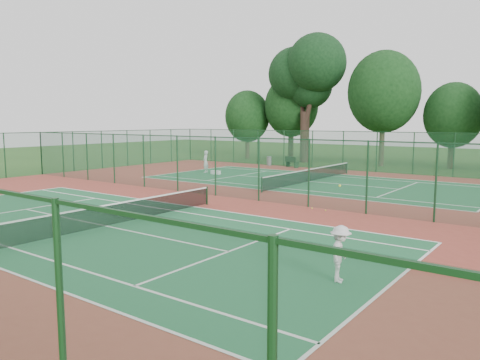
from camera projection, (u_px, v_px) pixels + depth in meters
name	position (u px, v px, depth m)	size (l,w,h in m)	color
ground	(236.00, 198.00, 26.73)	(120.00, 120.00, 0.00)	#2C541A
red_pad	(236.00, 198.00, 26.73)	(40.00, 36.00, 0.01)	brown
court_near	(108.00, 226.00, 19.54)	(23.77, 10.97, 0.01)	#1E6037
court_far	(311.00, 182.00, 33.91)	(23.77, 10.97, 0.01)	#1E5F34
fence_north	(360.00, 151.00, 40.88)	(40.00, 0.09, 3.50)	#1B512D
fence_west	(41.00, 153.00, 38.27)	(0.09, 36.00, 3.50)	#1A5030
fence_divider	(236.00, 168.00, 26.50)	(40.00, 0.09, 3.50)	#1C5438
tennis_net_near	(107.00, 214.00, 19.47)	(0.10, 12.90, 0.97)	#123217
tennis_net_far	(311.00, 174.00, 33.85)	(0.10, 12.90, 0.97)	#153A21
player_near	(340.00, 254.00, 12.75)	(1.01, 0.58, 1.57)	silver
player_far	(206.00, 162.00, 39.57)	(0.68, 0.45, 1.87)	silver
trash_bin	(269.00, 161.00, 46.10)	(0.49, 0.49, 0.89)	gray
bench	(292.00, 162.00, 44.20)	(1.71, 1.10, 1.02)	black
kit_bag	(216.00, 172.00, 38.50)	(0.84, 0.31, 0.31)	silver
stray_ball_a	(312.00, 208.00, 23.49)	(0.07, 0.07, 0.07)	yellow
stray_ball_b	(326.00, 210.00, 22.89)	(0.07, 0.07, 0.07)	#C7D030
stray_ball_c	(199.00, 194.00, 27.97)	(0.07, 0.07, 0.07)	#C8D932
big_tree	(307.00, 72.00, 48.85)	(8.65, 6.33, 13.28)	#32221B
evergreen_row	(389.00, 166.00, 45.80)	(39.00, 5.00, 12.00)	black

